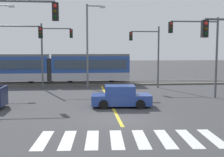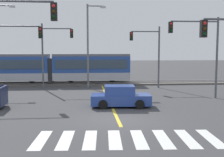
{
  "view_description": "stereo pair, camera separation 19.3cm",
  "coord_description": "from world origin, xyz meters",
  "views": [
    {
      "loc": [
        -1.99,
        -15.93,
        3.96
      ],
      "look_at": [
        0.41,
        7.94,
        1.6
      ],
      "focal_mm": 45.0,
      "sensor_mm": 36.0,
      "label": 1
    },
    {
      "loc": [
        -1.8,
        -15.95,
        3.96
      ],
      "look_at": [
        0.41,
        7.94,
        1.6
      ],
      "focal_mm": 45.0,
      "sensor_mm": 36.0,
      "label": 2
    }
  ],
  "objects": [
    {
      "name": "traffic_light_far_left",
      "position": [
        -5.26,
        13.58,
        4.37
      ],
      "size": [
        3.25,
        0.38,
        6.76
      ],
      "color": "#515459",
      "rests_on": "ground"
    },
    {
      "name": "rail_far",
      "position": [
        0.0,
        18.37,
        0.23
      ],
      "size": [
        120.0,
        0.08,
        0.1
      ],
      "primitive_type": "cube",
      "color": "#939399",
      "rests_on": "track_bed"
    },
    {
      "name": "crosswalk_stripe_4",
      "position": [
        0.55,
        -3.79,
        0.0
      ],
      "size": [
        0.73,
        2.83,
        0.01
      ],
      "primitive_type": "cube",
      "rotation": [
        0.0,
        0.0,
        -0.06
      ],
      "color": "silver",
      "rests_on": "ground"
    },
    {
      "name": "traffic_light_mid_left",
      "position": [
        -7.99,
        7.01,
        4.23
      ],
      "size": [
        4.25,
        0.38,
        6.42
      ],
      "color": "#515459",
      "rests_on": "ground"
    },
    {
      "name": "rail_near",
      "position": [
        0.0,
        16.93,
        0.23
      ],
      "size": [
        120.0,
        0.08,
        0.1
      ],
      "primitive_type": "cube",
      "color": "#939399",
      "rests_on": "track_bed"
    },
    {
      "name": "lane_centre_line",
      "position": [
        0.0,
        6.95,
        0.0
      ],
      "size": [
        0.2,
        17.4,
        0.01
      ],
      "primitive_type": "cube",
      "color": "gold",
      "rests_on": "ground"
    },
    {
      "name": "sedan_crossing",
      "position": [
        0.62,
        3.64,
        0.7
      ],
      "size": [
        4.3,
        2.12,
        1.52
      ],
      "color": "#284293",
      "rests_on": "ground"
    },
    {
      "name": "traffic_light_near_left",
      "position": [
        -5.71,
        -1.4,
        4.48
      ],
      "size": [
        3.75,
        0.38,
        6.78
      ],
      "color": "#515459",
      "rests_on": "ground"
    },
    {
      "name": "ground_plane",
      "position": [
        0.0,
        0.0,
        0.0
      ],
      "size": [
        200.0,
        200.0,
        0.0
      ],
      "primitive_type": "plane",
      "color": "#3D3D3F"
    },
    {
      "name": "crosswalk_stripe_6",
      "position": [
        2.74,
        -3.92,
        0.0
      ],
      "size": [
        0.73,
        2.83,
        0.01
      ],
      "primitive_type": "cube",
      "rotation": [
        0.0,
        0.0,
        -0.06
      ],
      "color": "silver",
      "rests_on": "ground"
    },
    {
      "name": "crosswalk_stripe_0",
      "position": [
        -3.84,
        -3.51,
        0.0
      ],
      "size": [
        0.73,
        2.83,
        0.01
      ],
      "primitive_type": "cube",
      "rotation": [
        0.0,
        0.0,
        -0.06
      ],
      "color": "silver",
      "rests_on": "ground"
    },
    {
      "name": "crosswalk_stripe_2",
      "position": [
        -1.65,
        -3.65,
        0.0
      ],
      "size": [
        0.73,
        2.83,
        0.01
      ],
      "primitive_type": "cube",
      "rotation": [
        0.0,
        0.0,
        -0.06
      ],
      "color": "silver",
      "rests_on": "ground"
    },
    {
      "name": "street_lamp_centre",
      "position": [
        -1.43,
        14.21,
        5.0
      ],
      "size": [
        2.02,
        0.28,
        8.88
      ],
      "color": "slate",
      "rests_on": "ground"
    },
    {
      "name": "traffic_light_far_right",
      "position": [
        4.95,
        13.51,
        4.23
      ],
      "size": [
        3.25,
        0.38,
        6.55
      ],
      "color": "#515459",
      "rests_on": "ground"
    },
    {
      "name": "light_rail_tram",
      "position": [
        -5.92,
        17.65,
        2.05
      ],
      "size": [
        18.5,
        2.64,
        3.43
      ],
      "color": "#B7BAC1",
      "rests_on": "track_bed"
    },
    {
      "name": "crosswalk_stripe_1",
      "position": [
        -2.74,
        -3.58,
        0.0
      ],
      "size": [
        0.73,
        2.83,
        0.01
      ],
      "primitive_type": "cube",
      "rotation": [
        0.0,
        0.0,
        -0.06
      ],
      "color": "silver",
      "rests_on": "ground"
    },
    {
      "name": "traffic_light_mid_right",
      "position": [
        7.7,
        6.55,
        4.48
      ],
      "size": [
        4.25,
        0.38,
        6.73
      ],
      "color": "#515459",
      "rests_on": "ground"
    },
    {
      "name": "track_bed",
      "position": [
        0.0,
        17.65,
        0.09
      ],
      "size": [
        120.0,
        4.0,
        0.18
      ],
      "primitive_type": "cube",
      "color": "#56514C",
      "rests_on": "ground"
    },
    {
      "name": "crosswalk_stripe_5",
      "position": [
        1.65,
        -3.85,
        0.0
      ],
      "size": [
        0.73,
        2.83,
        0.01
      ],
      "primitive_type": "cube",
      "rotation": [
        0.0,
        0.0,
        -0.06
      ],
      "color": "silver",
      "rests_on": "ground"
    },
    {
      "name": "crosswalk_stripe_3",
      "position": [
        -0.55,
        -3.72,
        0.0
      ],
      "size": [
        0.73,
        2.83,
        0.01
      ],
      "primitive_type": "cube",
      "rotation": [
        0.0,
        0.0,
        -0.06
      ],
      "color": "silver",
      "rests_on": "ground"
    },
    {
      "name": "crosswalk_stripe_7",
      "position": [
        3.84,
        -3.99,
        0.0
      ],
      "size": [
        0.73,
        2.83,
        0.01
      ],
      "primitive_type": "cube",
      "rotation": [
        0.0,
        0.0,
        -0.06
      ],
      "color": "silver",
      "rests_on": "ground"
    }
  ]
}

